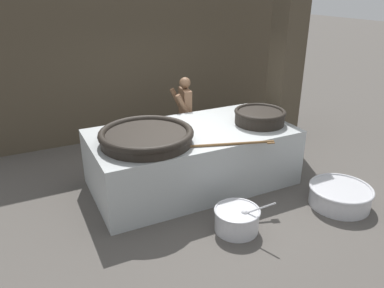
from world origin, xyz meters
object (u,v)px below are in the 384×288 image
giant_wok_far (260,116)px  cook (185,113)px  prep_bowl_vegetables (237,219)px  prep_bowl_meat (340,195)px  giant_wok_near (146,136)px

giant_wok_far → cook: (-0.77, 1.48, -0.27)m
prep_bowl_vegetables → prep_bowl_meat: (1.84, -0.16, -0.01)m
giant_wok_far → cook: size_ratio=0.57×
prep_bowl_meat → giant_wok_near: bearing=150.1°
giant_wok_near → giant_wok_far: giant_wok_far is taller
giant_wok_far → prep_bowl_vegetables: giant_wok_far is taller
prep_bowl_meat → prep_bowl_vegetables: bearing=174.9°
giant_wok_far → prep_bowl_vegetables: bearing=-133.7°
prep_bowl_vegetables → cook: bearing=79.9°
giant_wok_near → giant_wok_far: (2.10, -0.04, 0.02)m
giant_wok_far → prep_bowl_meat: 1.86m
cook → prep_bowl_meat: bearing=123.7°
giant_wok_near → prep_bowl_vegetables: (0.83, -1.37, -0.93)m
cook → giant_wok_near: bearing=56.7°
prep_bowl_meat → cook: bearing=114.2°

